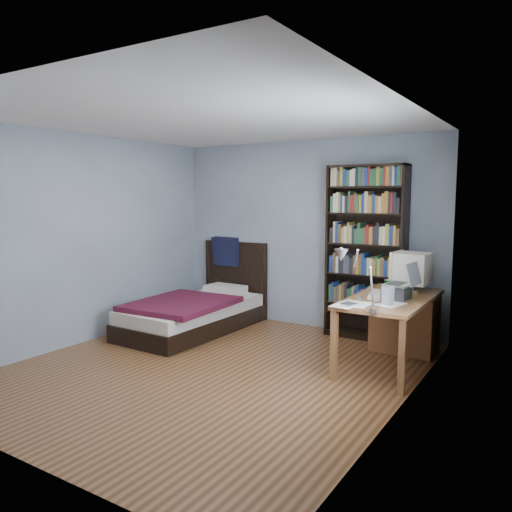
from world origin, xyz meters
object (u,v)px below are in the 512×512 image
Objects in this scene: keyboard at (379,295)px; speaker at (388,296)px; crt_monitor at (411,269)px; bookshelf at (366,252)px; bed at (196,310)px; laptop at (400,289)px; soda_can at (388,286)px; desk at (401,319)px; desk_lamp at (347,262)px.

speaker reaches higher than keyboard.
bookshelf is (-0.66, 0.41, 0.10)m from crt_monitor.
keyboard is at bearing -62.36° from bookshelf.
laptop is at bearing -2.59° from bed.
keyboard is 3.53× the size of soda_can.
bed is at bearing -173.44° from speaker.
speaker is 2.79m from bed.
bed is (-2.69, -0.39, -0.72)m from crt_monitor.
desk is 0.99m from bookshelf.
speaker is at bearing 80.74° from desk_lamp.
soda_can is at bearing 93.02° from desk_lamp.
desk_lamp is 1.45m from soda_can.
laptop reaches higher than soda_can.
crt_monitor is 0.79m from bookshelf.
soda_can is (-0.20, 0.63, -0.02)m from speaker.
soda_can is at bearing 123.29° from speaker.
keyboard is at bearing -90.71° from soda_can.
crt_monitor is 0.92× the size of keyboard.
soda_can is (0.00, 0.28, 0.05)m from keyboard.
crt_monitor is (0.07, 0.04, 0.56)m from desk.
laptop reaches higher than speaker.
desk_lamp is at bearing -91.46° from desk.
bookshelf is 2.33m from bed.
bookshelf is (-0.47, 0.90, 0.33)m from keyboard.
bookshelf is (-0.47, 0.62, 0.28)m from soda_can.
soda_can reaches higher than desk.
desk_lamp is (-0.11, -1.59, 0.25)m from crt_monitor.
soda_can is at bearing 4.18° from bed.
desk_lamp reaches higher than speaker.
soda_can is at bearing -124.13° from desk.
crt_monitor is 0.70× the size of desk_lamp.
keyboard is (-0.08, 1.10, -0.48)m from desk_lamp.
speaker is at bearing -94.26° from laptop.
crt_monitor reaches higher than speaker.
speaker is (0.12, 0.76, -0.40)m from desk_lamp.
crt_monitor is at bearing 93.66° from laptop.
desk is 3.48× the size of crt_monitor.
desk_lamp reaches higher than crt_monitor.
keyboard is 0.28m from soda_can.
laptop is at bearing -53.14° from bookshelf.
desk_lamp is 4.61× the size of soda_can.
bed is (-2.61, -0.35, -0.16)m from desk.
keyboard is 0.22× the size of bookshelf.
bed is (-2.70, 0.44, -0.56)m from speaker.
bed is at bearing 164.64° from keyboard.
keyboard is at bearing 173.14° from laptop.
crt_monitor is 1.62m from desk_lamp.
bed reaches higher than keyboard.
desk is 1.75m from desk_lamp.
laptop is 0.81× the size of keyboard.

